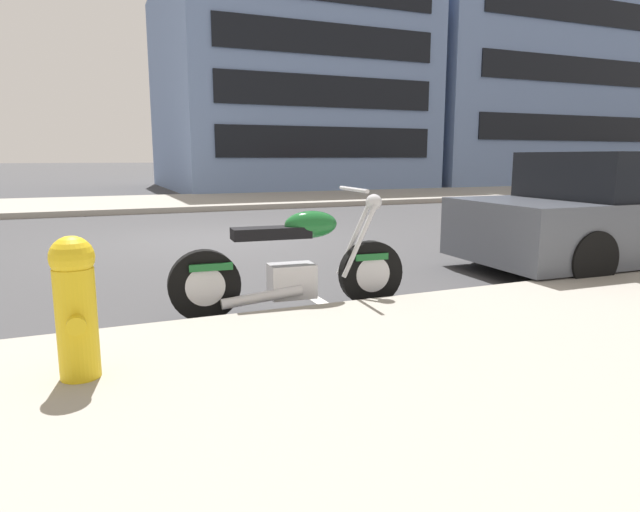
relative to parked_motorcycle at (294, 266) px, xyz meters
name	(u,v)px	position (x,y,z in m)	size (l,w,h in m)	color
ground_plane	(218,240)	(0.34, 4.63, -0.42)	(260.00, 260.00, 0.00)	#3D3D3F
sidewalk_far_curb	(494,192)	(12.34, 11.98, -0.35)	(120.00, 5.00, 0.14)	gray
parking_stall_stripe	(314,298)	(0.34, 0.38, -0.42)	(0.12, 2.20, 0.01)	silver
parked_motorcycle	(294,266)	(0.00, 0.00, 0.00)	(2.14, 0.62, 1.10)	black
parked_car_behind_motorcycle	(628,213)	(4.63, 0.39, 0.25)	(4.43, 1.91, 1.43)	#4C515B
fire_hydrant	(75,304)	(-1.76, -1.24, 0.15)	(0.24, 0.36, 0.81)	gold
townhouse_behind_pole	(280,90)	(6.67, 19.62, 3.88)	(9.96, 10.77, 8.60)	#6B84B2
townhouse_mid_block	(518,67)	(19.57, 19.12, 5.54)	(14.85, 9.76, 11.92)	#6B84B2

